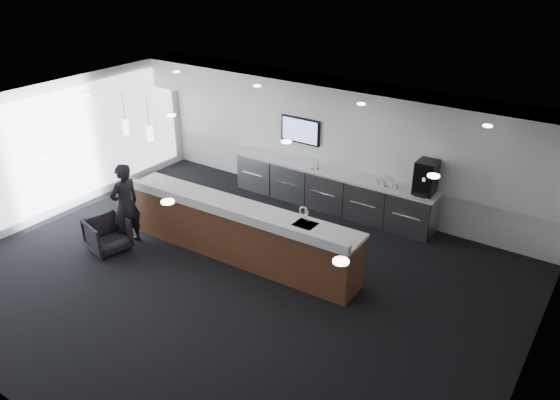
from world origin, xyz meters
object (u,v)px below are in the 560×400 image
Objects in this scene: service_counter at (239,232)px; lounge_guest at (125,205)px; coffee_machine at (426,177)px; armchair at (108,234)px.

lounge_guest is at bearing -160.69° from service_counter.
lounge_guest is (-4.82, -3.81, -0.42)m from coffee_machine.
service_counter is at bearing -47.85° from armchair.
service_counter is 7.20× the size of coffee_machine.
armchair is at bearing -15.38° from lounge_guest.
armchair is (-2.36, -1.27, -0.22)m from service_counter.
lounge_guest reaches higher than coffee_machine.
coffee_machine is at bearing -35.63° from armchair.
service_counter is 2.69m from armchair.
coffee_machine reaches higher than service_counter.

